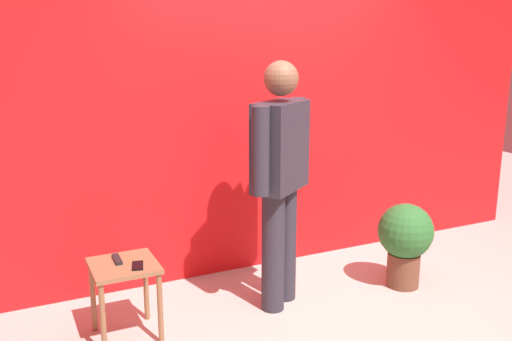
% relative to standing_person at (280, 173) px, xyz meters
% --- Properties ---
extents(ground_plane, '(12.00, 12.00, 0.00)m').
position_rel_standing_person_xyz_m(ground_plane, '(0.30, -0.44, -1.01)').
color(ground_plane, '#B7B2A8').
extents(back_wall_red, '(5.57, 0.12, 3.08)m').
position_rel_standing_person_xyz_m(back_wall_red, '(0.30, 0.78, 0.53)').
color(back_wall_red, red).
rests_on(back_wall_red, ground_plane).
extents(standing_person, '(0.65, 0.52, 1.81)m').
position_rel_standing_person_xyz_m(standing_person, '(0.00, 0.00, 0.00)').
color(standing_person, '#2D2D38').
rests_on(standing_person, ground_plane).
extents(side_table, '(0.42, 0.42, 0.53)m').
position_rel_standing_person_xyz_m(side_table, '(-1.15, 0.00, -0.59)').
color(side_table, olive).
rests_on(side_table, ground_plane).
extents(cell_phone, '(0.10, 0.16, 0.01)m').
position_rel_standing_person_xyz_m(cell_phone, '(-1.07, -0.08, -0.48)').
color(cell_phone, black).
rests_on(cell_phone, side_table).
extents(tv_remote, '(0.05, 0.17, 0.02)m').
position_rel_standing_person_xyz_m(tv_remote, '(-1.17, 0.07, -0.48)').
color(tv_remote, black).
rests_on(tv_remote, side_table).
extents(potted_plant, '(0.44, 0.44, 0.69)m').
position_rel_standing_person_xyz_m(potted_plant, '(1.05, -0.16, -0.61)').
color(potted_plant, brown).
rests_on(potted_plant, ground_plane).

